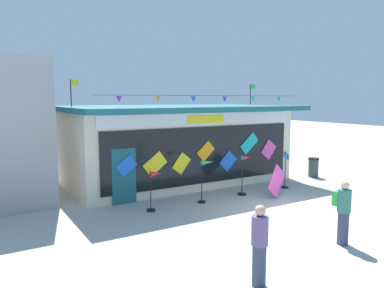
% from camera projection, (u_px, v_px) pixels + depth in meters
% --- Properties ---
extents(ground_plane, '(80.00, 80.00, 0.00)m').
position_uv_depth(ground_plane, '(291.00, 213.00, 12.32)').
color(ground_plane, '#ADAAA5').
extents(kite_shop_building, '(10.05, 6.27, 4.51)m').
position_uv_depth(kite_shop_building, '(174.00, 142.00, 17.27)').
color(kite_shop_building, beige).
rests_on(kite_shop_building, ground_plane).
extents(wind_spinner_far_left, '(0.53, 0.30, 1.37)m').
position_uv_depth(wind_spinner_far_left, '(154.00, 183.00, 12.51)').
color(wind_spinner_far_left, black).
rests_on(wind_spinner_far_left, ground_plane).
extents(wind_spinner_left, '(0.68, 0.28, 1.55)m').
position_uv_depth(wind_spinner_left, '(206.00, 173.00, 13.53)').
color(wind_spinner_left, black).
rests_on(wind_spinner_left, ground_plane).
extents(wind_spinner_center_left, '(0.56, 0.35, 1.57)m').
position_uv_depth(wind_spinner_center_left, '(245.00, 169.00, 14.63)').
color(wind_spinner_center_left, black).
rests_on(wind_spinner_center_left, ground_plane).
extents(wind_spinner_center_right, '(0.37, 0.32, 1.57)m').
position_uv_depth(wind_spinner_center_right, '(286.00, 165.00, 15.68)').
color(wind_spinner_center_right, black).
rests_on(wind_spinner_center_right, ground_plane).
extents(person_near_camera, '(0.34, 0.46, 1.68)m').
position_uv_depth(person_near_camera, '(343.00, 211.00, 9.61)').
color(person_near_camera, '#333D56').
rests_on(person_near_camera, ground_plane).
extents(person_mid_plaza, '(0.34, 0.34, 1.68)m').
position_uv_depth(person_mid_plaza, '(259.00, 245.00, 7.45)').
color(person_mid_plaza, '#333D56').
rests_on(person_mid_plaza, ground_plane).
extents(trash_bin, '(0.52, 0.52, 0.94)m').
position_uv_depth(trash_bin, '(313.00, 167.00, 17.98)').
color(trash_bin, '#2D4238').
rests_on(trash_bin, ground_plane).
extents(display_kite_on_ground, '(1.25, 0.41, 1.25)m').
position_uv_depth(display_kite_on_ground, '(276.00, 181.00, 14.30)').
color(display_kite_on_ground, '#EA4CA3').
rests_on(display_kite_on_ground, ground_plane).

